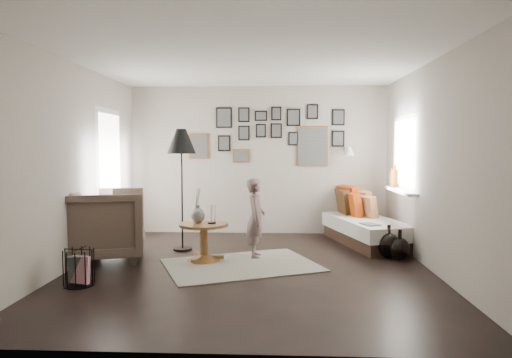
{
  "coord_description": "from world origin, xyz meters",
  "views": [
    {
      "loc": [
        0.33,
        -5.66,
        1.53
      ],
      "look_at": [
        0.05,
        0.5,
        1.1
      ],
      "focal_mm": 32.0,
      "sensor_mm": 36.0,
      "label": 1
    }
  ],
  "objects_px": {
    "demijohn_small": "(400,249)",
    "floor_lamp": "(182,146)",
    "pedestal_table": "(204,244)",
    "vase": "(198,212)",
    "armchair": "(105,224)",
    "demijohn_large": "(389,245)",
    "magazine_basket": "(79,268)",
    "child": "(256,218)",
    "daybed": "(365,226)"
  },
  "relations": [
    {
      "from": "vase",
      "to": "daybed",
      "type": "distance_m",
      "value": 2.79
    },
    {
      "from": "vase",
      "to": "magazine_basket",
      "type": "distance_m",
      "value": 1.68
    },
    {
      "from": "magazine_basket",
      "to": "daybed",
      "type": "bearing_deg",
      "value": 33.52
    },
    {
      "from": "daybed",
      "to": "floor_lamp",
      "type": "height_order",
      "value": "floor_lamp"
    },
    {
      "from": "daybed",
      "to": "demijohn_large",
      "type": "height_order",
      "value": "daybed"
    },
    {
      "from": "daybed",
      "to": "floor_lamp",
      "type": "distance_m",
      "value": 3.15
    },
    {
      "from": "demijohn_large",
      "to": "child",
      "type": "relative_size",
      "value": 0.42
    },
    {
      "from": "floor_lamp",
      "to": "magazine_basket",
      "type": "height_order",
      "value": "floor_lamp"
    },
    {
      "from": "demijohn_large",
      "to": "child",
      "type": "height_order",
      "value": "child"
    },
    {
      "from": "vase",
      "to": "armchair",
      "type": "bearing_deg",
      "value": 179.8
    },
    {
      "from": "armchair",
      "to": "demijohn_large",
      "type": "height_order",
      "value": "armchair"
    },
    {
      "from": "floor_lamp",
      "to": "child",
      "type": "height_order",
      "value": "floor_lamp"
    },
    {
      "from": "vase",
      "to": "floor_lamp",
      "type": "distance_m",
      "value": 1.15
    },
    {
      "from": "daybed",
      "to": "demijohn_large",
      "type": "xyz_separation_m",
      "value": [
        0.14,
        -0.96,
        -0.1
      ]
    },
    {
      "from": "demijohn_large",
      "to": "magazine_basket",
      "type": "bearing_deg",
      "value": -159.1
    },
    {
      "from": "armchair",
      "to": "demijohn_small",
      "type": "height_order",
      "value": "armchair"
    },
    {
      "from": "floor_lamp",
      "to": "demijohn_large",
      "type": "bearing_deg",
      "value": -6.87
    },
    {
      "from": "pedestal_table",
      "to": "armchair",
      "type": "distance_m",
      "value": 1.38
    },
    {
      "from": "pedestal_table",
      "to": "child",
      "type": "relative_size",
      "value": 0.6
    },
    {
      "from": "armchair",
      "to": "floor_lamp",
      "type": "distance_m",
      "value": 1.55
    },
    {
      "from": "vase",
      "to": "armchair",
      "type": "xyz_separation_m",
      "value": [
        -1.28,
        0.0,
        -0.17
      ]
    },
    {
      "from": "pedestal_table",
      "to": "floor_lamp",
      "type": "bearing_deg",
      "value": 123.01
    },
    {
      "from": "demijohn_large",
      "to": "pedestal_table",
      "type": "bearing_deg",
      "value": -173.25
    },
    {
      "from": "armchair",
      "to": "demijohn_large",
      "type": "relative_size",
      "value": 2.32
    },
    {
      "from": "vase",
      "to": "magazine_basket",
      "type": "bearing_deg",
      "value": -134.59
    },
    {
      "from": "demijohn_small",
      "to": "child",
      "type": "relative_size",
      "value": 0.38
    },
    {
      "from": "pedestal_table",
      "to": "demijohn_small",
      "type": "bearing_deg",
      "value": 3.87
    },
    {
      "from": "magazine_basket",
      "to": "child",
      "type": "height_order",
      "value": "child"
    },
    {
      "from": "armchair",
      "to": "child",
      "type": "xyz_separation_m",
      "value": [
        2.04,
        0.23,
        0.06
      ]
    },
    {
      "from": "vase",
      "to": "armchair",
      "type": "distance_m",
      "value": 1.29
    },
    {
      "from": "demijohn_small",
      "to": "child",
      "type": "height_order",
      "value": "child"
    },
    {
      "from": "demijohn_small",
      "to": "vase",
      "type": "bearing_deg",
      "value": -176.67
    },
    {
      "from": "floor_lamp",
      "to": "demijohn_small",
      "type": "distance_m",
      "value": 3.4
    },
    {
      "from": "daybed",
      "to": "magazine_basket",
      "type": "xyz_separation_m",
      "value": [
        -3.6,
        -2.38,
        -0.08
      ]
    },
    {
      "from": "armchair",
      "to": "floor_lamp",
      "type": "relative_size",
      "value": 0.59
    },
    {
      "from": "magazine_basket",
      "to": "child",
      "type": "bearing_deg",
      "value": 35.99
    },
    {
      "from": "magazine_basket",
      "to": "demijohn_large",
      "type": "bearing_deg",
      "value": 20.9
    },
    {
      "from": "magazine_basket",
      "to": "demijohn_small",
      "type": "bearing_deg",
      "value": 18.72
    },
    {
      "from": "demijohn_small",
      "to": "child",
      "type": "bearing_deg",
      "value": 177.93
    },
    {
      "from": "daybed",
      "to": "child",
      "type": "height_order",
      "value": "child"
    },
    {
      "from": "armchair",
      "to": "magazine_basket",
      "type": "distance_m",
      "value": 1.2
    },
    {
      "from": "magazine_basket",
      "to": "child",
      "type": "xyz_separation_m",
      "value": [
        1.9,
        1.38,
        0.35
      ]
    },
    {
      "from": "vase",
      "to": "magazine_basket",
      "type": "relative_size",
      "value": 1.16
    },
    {
      "from": "pedestal_table",
      "to": "vase",
      "type": "height_order",
      "value": "vase"
    },
    {
      "from": "pedestal_table",
      "to": "vase",
      "type": "distance_m",
      "value": 0.43
    },
    {
      "from": "demijohn_small",
      "to": "demijohn_large",
      "type": "bearing_deg",
      "value": 134.76
    },
    {
      "from": "pedestal_table",
      "to": "vase",
      "type": "xyz_separation_m",
      "value": [
        -0.08,
        0.02,
        0.42
      ]
    },
    {
      "from": "armchair",
      "to": "child",
      "type": "relative_size",
      "value": 0.97
    },
    {
      "from": "armchair",
      "to": "floor_lamp",
      "type": "height_order",
      "value": "floor_lamp"
    },
    {
      "from": "demijohn_small",
      "to": "floor_lamp",
      "type": "bearing_deg",
      "value": 171.19
    }
  ]
}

